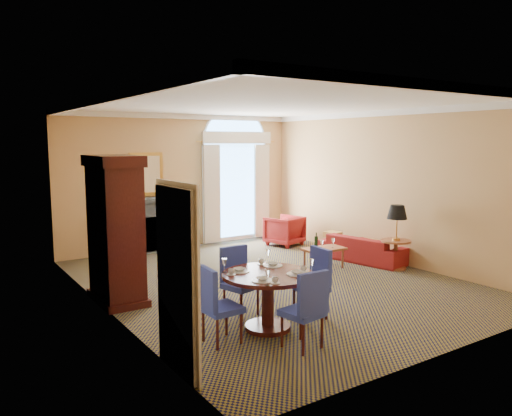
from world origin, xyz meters
TOP-DOWN VIEW (x-y plane):
  - ground at (0.00, 0.00)m, footprint 7.50×7.50m
  - room_envelope at (-0.03, 0.67)m, footprint 6.04×7.52m
  - armoire at (-2.72, 0.42)m, footprint 0.67×1.19m
  - dining_table at (-1.41, -1.91)m, footprint 1.25×1.25m
  - dining_chair_north at (-1.42, -1.14)m, footprint 0.54×0.54m
  - dining_chair_south at (-1.41, -2.75)m, footprint 0.51×0.51m
  - dining_chair_east at (-0.53, -1.86)m, footprint 0.53×0.53m
  - dining_chair_west at (-2.26, -1.98)m, footprint 0.48×0.47m
  - sofa at (2.55, 0.19)m, footprint 1.10×1.99m
  - armchair at (2.15, 2.48)m, footprint 0.97×0.99m
  - coffee_table at (1.39, 0.14)m, footprint 0.87×0.52m
  - side_table at (2.60, -0.66)m, footprint 0.59×0.59m

SIDE VIEW (x-z plane):
  - ground at x=0.00m, z-range 0.00..0.00m
  - sofa at x=2.55m, z-range 0.00..0.55m
  - armchair at x=2.15m, z-range 0.00..0.73m
  - coffee_table at x=1.39m, z-range 0.02..0.78m
  - dining_chair_north at x=-1.42m, z-range 0.07..1.07m
  - dining_chair_south at x=-1.41m, z-range 0.07..1.07m
  - dining_chair_east at x=-0.53m, z-range 0.07..1.07m
  - dining_chair_west at x=-2.26m, z-range 0.07..1.07m
  - dining_table at x=-1.41m, z-range 0.09..1.07m
  - side_table at x=2.60m, z-range 0.19..1.46m
  - armoire at x=-2.72m, z-range -0.04..2.29m
  - room_envelope at x=-0.03m, z-range 0.78..4.23m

